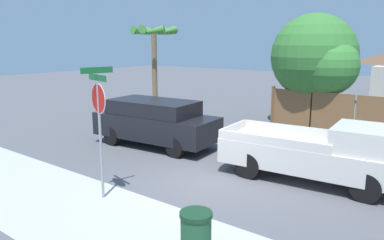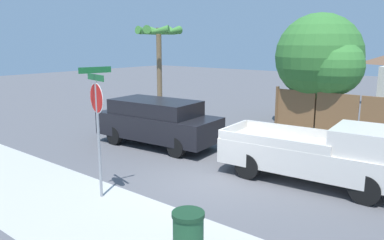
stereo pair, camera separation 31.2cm
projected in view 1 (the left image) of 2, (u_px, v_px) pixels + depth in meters
ground_plane at (208, 180)px, 10.99m from camera, size 80.00×80.00×0.00m
sidewalk_strip at (114, 227)px, 8.19m from camera, size 36.00×3.20×0.01m
oak_tree at (317, 59)px, 17.46m from camera, size 4.21×4.01×5.31m
palm_tree at (154, 39)px, 20.07m from camera, size 2.40×2.60×4.83m
red_suv at (155, 121)px, 14.44m from camera, size 5.02×2.34×1.78m
orange_pickup at (320, 153)px, 10.68m from camera, size 5.30×2.32×1.76m
stop_sign at (99, 111)px, 9.26m from camera, size 0.91×0.82×3.37m
trash_bin at (196, 237)px, 6.81m from camera, size 0.60×0.60×0.97m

